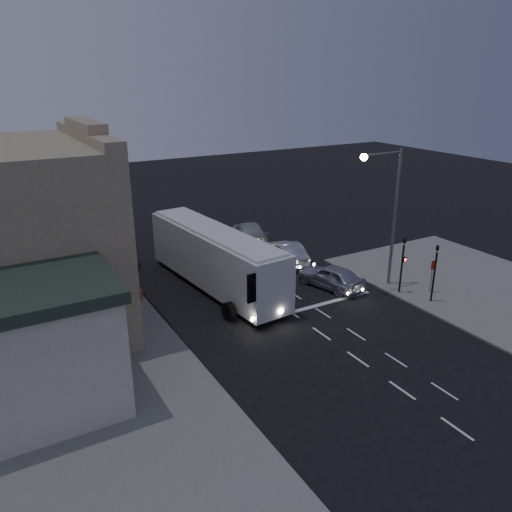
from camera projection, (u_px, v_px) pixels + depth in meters
ground at (311, 326)px, 28.18m from camera, size 120.00×120.00×0.00m
sidewalk_far at (44, 322)px, 28.58m from camera, size 12.00×50.00×0.12m
road_markings at (297, 300)px, 31.47m from camera, size 8.00×30.55×0.01m
tour_bus at (215, 257)px, 32.56m from camera, size 3.98×13.37×4.04m
car_suv at (331, 276)px, 33.04m from camera, size 2.99×5.00×1.59m
car_sedan_a at (287, 252)px, 37.37m from camera, size 2.76×5.28×1.66m
car_sedan_b at (249, 232)px, 42.09m from camera, size 4.07×6.23×1.68m
traffic_signal_main at (403, 259)px, 31.54m from camera, size 0.25×0.35×4.10m
traffic_signal_side at (435, 267)px, 30.26m from camera, size 0.18×0.15×4.10m
regulatory_sign at (433, 271)px, 31.79m from camera, size 0.45×0.12×2.20m
streetlight at (389, 203)px, 31.44m from camera, size 3.32×0.44×9.00m
main_building at (11, 240)px, 26.38m from camera, size 10.12×12.00×11.00m
low_building_south at (26, 351)px, 19.95m from camera, size 7.40×5.40×5.70m
low_building_north at (6, 218)px, 36.97m from camera, size 9.40×9.40×6.50m
street_tree at (93, 209)px, 35.02m from camera, size 4.00×4.00×6.20m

